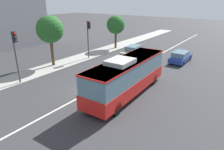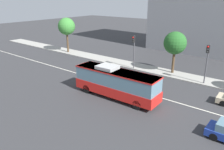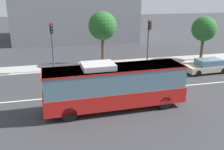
{
  "view_description": "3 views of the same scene",
  "coord_description": "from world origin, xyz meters",
  "px_view_note": "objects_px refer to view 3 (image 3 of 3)",
  "views": [
    {
      "loc": [
        -12.63,
        -11.18,
        7.91
      ],
      "look_at": [
        1.44,
        -1.28,
        1.4
      ],
      "focal_mm": 32.41,
      "sensor_mm": 36.0,
      "label": 1
    },
    {
      "loc": [
        15.17,
        -21.1,
        10.69
      ],
      "look_at": [
        -0.94,
        -0.76,
        1.53
      ],
      "focal_mm": 35.77,
      "sensor_mm": 36.0,
      "label": 2
    },
    {
      "loc": [
        -2.73,
        -18.65,
        7.88
      ],
      "look_at": [
        1.83,
        -0.11,
        1.59
      ],
      "focal_mm": 39.34,
      "sensor_mm": 36.0,
      "label": 3
    }
  ],
  "objects_px": {
    "traffic_light_mid_block": "(149,35)",
    "street_tree_kerbside_centre": "(102,26)",
    "transit_bus": "(115,85)",
    "traffic_light_near_corner": "(52,39)",
    "sedan_beige": "(207,66)",
    "street_tree_kerbside_left": "(204,29)"
  },
  "relations": [
    {
      "from": "traffic_light_mid_block",
      "to": "street_tree_kerbside_centre",
      "type": "height_order",
      "value": "street_tree_kerbside_centre"
    },
    {
      "from": "transit_bus",
      "to": "traffic_light_mid_block",
      "type": "bearing_deg",
      "value": 55.4
    },
    {
      "from": "transit_bus",
      "to": "traffic_light_near_corner",
      "type": "height_order",
      "value": "traffic_light_near_corner"
    },
    {
      "from": "sedan_beige",
      "to": "traffic_light_mid_block",
      "type": "distance_m",
      "value": 7.08
    },
    {
      "from": "traffic_light_mid_block",
      "to": "street_tree_kerbside_centre",
      "type": "relative_size",
      "value": 0.85
    },
    {
      "from": "transit_bus",
      "to": "sedan_beige",
      "type": "height_order",
      "value": "transit_bus"
    },
    {
      "from": "traffic_light_near_corner",
      "to": "street_tree_kerbside_left",
      "type": "distance_m",
      "value": 17.95
    },
    {
      "from": "sedan_beige",
      "to": "street_tree_kerbside_left",
      "type": "height_order",
      "value": "street_tree_kerbside_left"
    },
    {
      "from": "street_tree_kerbside_left",
      "to": "traffic_light_near_corner",
      "type": "bearing_deg",
      "value": -177.15
    },
    {
      "from": "traffic_light_mid_block",
      "to": "transit_bus",
      "type": "bearing_deg",
      "value": -32.74
    },
    {
      "from": "street_tree_kerbside_centre",
      "to": "traffic_light_near_corner",
      "type": "bearing_deg",
      "value": -161.22
    },
    {
      "from": "sedan_beige",
      "to": "street_tree_kerbside_centre",
      "type": "distance_m",
      "value": 12.11
    },
    {
      "from": "transit_bus",
      "to": "sedan_beige",
      "type": "relative_size",
      "value": 2.2
    },
    {
      "from": "traffic_light_near_corner",
      "to": "street_tree_kerbside_centre",
      "type": "height_order",
      "value": "street_tree_kerbside_centre"
    },
    {
      "from": "transit_bus",
      "to": "street_tree_kerbside_centre",
      "type": "height_order",
      "value": "street_tree_kerbside_centre"
    },
    {
      "from": "traffic_light_near_corner",
      "to": "street_tree_kerbside_left",
      "type": "relative_size",
      "value": 0.96
    },
    {
      "from": "street_tree_kerbside_left",
      "to": "street_tree_kerbside_centre",
      "type": "relative_size",
      "value": 0.88
    },
    {
      "from": "traffic_light_near_corner",
      "to": "traffic_light_mid_block",
      "type": "distance_m",
      "value": 10.59
    },
    {
      "from": "traffic_light_mid_block",
      "to": "street_tree_kerbside_centre",
      "type": "distance_m",
      "value": 5.3
    },
    {
      "from": "street_tree_kerbside_left",
      "to": "street_tree_kerbside_centre",
      "type": "bearing_deg",
      "value": 175.26
    },
    {
      "from": "transit_bus",
      "to": "street_tree_kerbside_left",
      "type": "height_order",
      "value": "street_tree_kerbside_left"
    },
    {
      "from": "traffic_light_near_corner",
      "to": "traffic_light_mid_block",
      "type": "height_order",
      "value": "same"
    }
  ]
}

